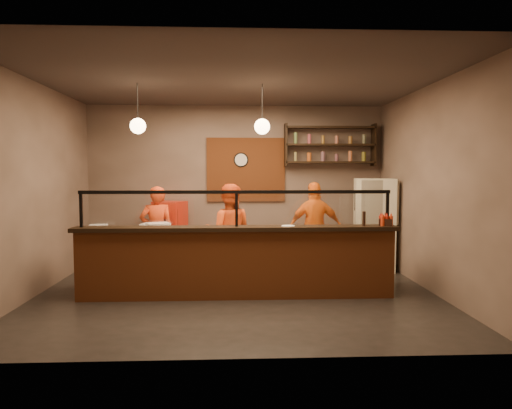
{
  "coord_description": "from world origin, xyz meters",
  "views": [
    {
      "loc": [
        -0.02,
        -6.89,
        1.84
      ],
      "look_at": [
        0.31,
        0.3,
        1.34
      ],
      "focal_mm": 32.0,
      "sensor_mm": 36.0,
      "label": 1
    }
  ],
  "objects_px": {
    "cook_left": "(157,232)",
    "pizza_dough": "(223,233)",
    "wall_clock": "(241,160)",
    "fridge": "(374,224)",
    "cook_right": "(315,228)",
    "condiment_caddy": "(386,222)",
    "cook_mid": "(229,232)",
    "red_cooler": "(170,233)",
    "pepper_mill": "(364,219)"
  },
  "relations": [
    {
      "from": "fridge",
      "to": "condiment_caddy",
      "type": "xyz_separation_m",
      "value": [
        -0.4,
        -1.87,
        0.25
      ]
    },
    {
      "from": "wall_clock",
      "to": "cook_left",
      "type": "distance_m",
      "value": 2.37
    },
    {
      "from": "condiment_caddy",
      "to": "pepper_mill",
      "type": "xyz_separation_m",
      "value": [
        -0.33,
        -0.01,
        0.05
      ]
    },
    {
      "from": "pepper_mill",
      "to": "cook_mid",
      "type": "bearing_deg",
      "value": 150.57
    },
    {
      "from": "cook_mid",
      "to": "pizza_dough",
      "type": "distance_m",
      "value": 0.73
    },
    {
      "from": "cook_right",
      "to": "pepper_mill",
      "type": "distance_m",
      "value": 1.68
    },
    {
      "from": "pizza_dough",
      "to": "condiment_caddy",
      "type": "bearing_deg",
      "value": -9.22
    },
    {
      "from": "cook_mid",
      "to": "pizza_dough",
      "type": "bearing_deg",
      "value": 86.85
    },
    {
      "from": "cook_right",
      "to": "fridge",
      "type": "relative_size",
      "value": 0.97
    },
    {
      "from": "cook_right",
      "to": "cook_left",
      "type": "bearing_deg",
      "value": 0.42
    },
    {
      "from": "cook_left",
      "to": "pepper_mill",
      "type": "xyz_separation_m",
      "value": [
        3.28,
        -1.48,
        0.36
      ]
    },
    {
      "from": "cook_mid",
      "to": "condiment_caddy",
      "type": "xyz_separation_m",
      "value": [
        2.33,
        -1.12,
        0.29
      ]
    },
    {
      "from": "red_cooler",
      "to": "condiment_caddy",
      "type": "xyz_separation_m",
      "value": [
        3.52,
        -2.45,
        0.47
      ]
    },
    {
      "from": "cook_mid",
      "to": "red_cooler",
      "type": "distance_m",
      "value": 1.8
    },
    {
      "from": "condiment_caddy",
      "to": "cook_mid",
      "type": "bearing_deg",
      "value": 154.44
    },
    {
      "from": "cook_right",
      "to": "condiment_caddy",
      "type": "relative_size",
      "value": 8.96
    },
    {
      "from": "cook_mid",
      "to": "pepper_mill",
      "type": "xyz_separation_m",
      "value": [
        2.0,
        -1.13,
        0.34
      ]
    },
    {
      "from": "pepper_mill",
      "to": "cook_left",
      "type": "bearing_deg",
      "value": 155.66
    },
    {
      "from": "red_cooler",
      "to": "pepper_mill",
      "type": "bearing_deg",
      "value": -15.7
    },
    {
      "from": "cook_right",
      "to": "condiment_caddy",
      "type": "bearing_deg",
      "value": 114.39
    },
    {
      "from": "pizza_dough",
      "to": "fridge",
      "type": "bearing_deg",
      "value": 27.72
    },
    {
      "from": "wall_clock",
      "to": "pepper_mill",
      "type": "distance_m",
      "value": 3.42
    },
    {
      "from": "red_cooler",
      "to": "pizza_dough",
      "type": "relative_size",
      "value": 2.48
    },
    {
      "from": "cook_left",
      "to": "red_cooler",
      "type": "height_order",
      "value": "cook_left"
    },
    {
      "from": "cook_mid",
      "to": "pepper_mill",
      "type": "relative_size",
      "value": 7.78
    },
    {
      "from": "red_cooler",
      "to": "pizza_dough",
      "type": "distance_m",
      "value": 2.36
    },
    {
      "from": "cook_left",
      "to": "wall_clock",
      "type": "bearing_deg",
      "value": -153.95
    },
    {
      "from": "cook_mid",
      "to": "cook_right",
      "type": "height_order",
      "value": "cook_right"
    },
    {
      "from": "wall_clock",
      "to": "cook_left",
      "type": "height_order",
      "value": "wall_clock"
    },
    {
      "from": "red_cooler",
      "to": "condiment_caddy",
      "type": "distance_m",
      "value": 4.31
    },
    {
      "from": "pizza_dough",
      "to": "condiment_caddy",
      "type": "relative_size",
      "value": 2.76
    },
    {
      "from": "cook_right",
      "to": "cook_mid",
      "type": "bearing_deg",
      "value": 14.68
    },
    {
      "from": "red_cooler",
      "to": "pizza_dough",
      "type": "xyz_separation_m",
      "value": [
        1.11,
        -2.06,
        0.27
      ]
    },
    {
      "from": "pizza_dough",
      "to": "pepper_mill",
      "type": "xyz_separation_m",
      "value": [
        2.08,
        -0.4,
        0.26
      ]
    },
    {
      "from": "cook_mid",
      "to": "fridge",
      "type": "distance_m",
      "value": 2.83
    },
    {
      "from": "pepper_mill",
      "to": "red_cooler",
      "type": "bearing_deg",
      "value": 142.23
    },
    {
      "from": "cook_left",
      "to": "cook_right",
      "type": "xyz_separation_m",
      "value": [
        2.84,
        0.11,
        0.03
      ]
    },
    {
      "from": "cook_mid",
      "to": "wall_clock",
      "type": "bearing_deg",
      "value": -95.04
    },
    {
      "from": "wall_clock",
      "to": "pizza_dough",
      "type": "bearing_deg",
      "value": -97.44
    },
    {
      "from": "wall_clock",
      "to": "pizza_dough",
      "type": "relative_size",
      "value": 0.58
    },
    {
      "from": "fridge",
      "to": "red_cooler",
      "type": "height_order",
      "value": "fridge"
    },
    {
      "from": "red_cooler",
      "to": "condiment_caddy",
      "type": "relative_size",
      "value": 6.84
    },
    {
      "from": "wall_clock",
      "to": "cook_mid",
      "type": "height_order",
      "value": "wall_clock"
    },
    {
      "from": "cook_left",
      "to": "pizza_dough",
      "type": "height_order",
      "value": "cook_left"
    },
    {
      "from": "condiment_caddy",
      "to": "pizza_dough",
      "type": "bearing_deg",
      "value": 170.78
    },
    {
      "from": "cook_left",
      "to": "pepper_mill",
      "type": "height_order",
      "value": "cook_left"
    },
    {
      "from": "cook_mid",
      "to": "cook_right",
      "type": "distance_m",
      "value": 1.63
    },
    {
      "from": "fridge",
      "to": "cook_right",
      "type": "bearing_deg",
      "value": -155.4
    },
    {
      "from": "condiment_caddy",
      "to": "pepper_mill",
      "type": "bearing_deg",
      "value": -177.67
    },
    {
      "from": "cook_mid",
      "to": "fridge",
      "type": "relative_size",
      "value": 0.95
    }
  ]
}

